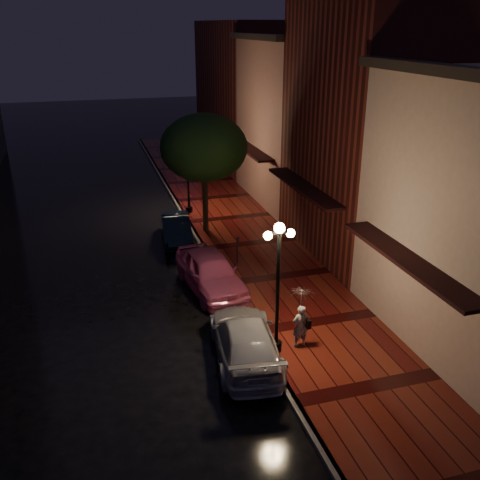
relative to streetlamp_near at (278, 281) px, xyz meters
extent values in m
plane|color=black|center=(-0.35, 5.00, -2.60)|extent=(120.00, 120.00, 0.00)
cube|color=#420C0B|center=(1.90, 5.00, -2.53)|extent=(4.50, 60.00, 0.15)
cube|color=#595451|center=(-0.35, 5.00, -2.53)|extent=(0.25, 60.00, 0.15)
cube|color=#511914|center=(6.65, 7.00, 2.90)|extent=(5.00, 8.00, 11.00)
cube|color=#8C5951|center=(6.65, 15.00, 1.90)|extent=(5.00, 8.00, 9.00)
cube|color=#511914|center=(6.65, 25.00, 2.40)|extent=(5.00, 12.00, 10.00)
cylinder|color=black|center=(0.00, 0.00, -0.45)|extent=(0.12, 0.12, 4.00)
cylinder|color=black|center=(0.00, 0.00, -2.30)|extent=(0.36, 0.36, 0.30)
cube|color=black|center=(0.00, 0.00, 1.55)|extent=(0.70, 0.08, 0.08)
sphere|color=#EEC38E|center=(0.00, 0.00, 1.70)|extent=(0.32, 0.32, 0.32)
sphere|color=#EEC38E|center=(-0.35, 0.00, 1.50)|extent=(0.26, 0.26, 0.26)
sphere|color=#EEC38E|center=(0.35, 0.00, 1.50)|extent=(0.26, 0.26, 0.26)
cylinder|color=black|center=(0.00, 14.00, -0.45)|extent=(0.12, 0.12, 4.00)
cylinder|color=black|center=(0.00, 14.00, -2.30)|extent=(0.36, 0.36, 0.30)
cube|color=black|center=(0.00, 14.00, 1.55)|extent=(0.70, 0.08, 0.08)
sphere|color=#EEC38E|center=(0.00, 14.00, 1.70)|extent=(0.32, 0.32, 0.32)
sphere|color=#EEC38E|center=(-0.35, 14.00, 1.50)|extent=(0.26, 0.26, 0.26)
sphere|color=#EEC38E|center=(0.35, 14.00, 1.50)|extent=(0.26, 0.26, 0.26)
cylinder|color=black|center=(0.25, 11.00, -0.85)|extent=(0.28, 0.28, 3.20)
ellipsoid|color=black|center=(0.25, 11.00, 1.75)|extent=(4.16, 4.16, 3.20)
sphere|color=black|center=(0.95, 11.60, 1.15)|extent=(1.80, 1.80, 1.80)
sphere|color=black|center=(-0.35, 10.30, 1.25)|extent=(1.80, 1.80, 1.80)
imported|color=#D95988|center=(-0.95, 4.95, -1.83)|extent=(2.36, 4.72, 1.54)
imported|color=black|center=(-1.34, 10.45, -1.98)|extent=(1.65, 3.89, 1.25)
imported|color=#AFAEB6|center=(-1.02, 0.03, -1.92)|extent=(2.53, 4.91, 1.36)
imported|color=white|center=(0.79, 0.00, -1.72)|extent=(0.57, 0.41, 1.47)
imported|color=silver|center=(0.79, 0.00, -0.79)|extent=(0.85, 0.87, 0.78)
cylinder|color=black|center=(0.79, 0.00, -1.37)|extent=(0.02, 0.02, 1.17)
cube|color=black|center=(1.04, -0.05, -1.62)|extent=(0.12, 0.27, 0.29)
cylinder|color=black|center=(0.65, 6.69, -1.94)|extent=(0.06, 0.06, 1.03)
cube|color=black|center=(0.65, 6.69, -1.33)|extent=(0.12, 0.10, 0.21)
camera|label=1|loc=(-5.16, -13.52, 7.17)|focal=40.00mm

